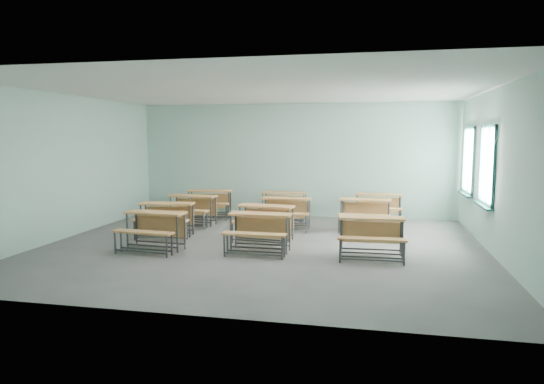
{
  "coord_description": "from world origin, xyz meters",
  "views": [
    {
      "loc": [
        2.25,
        -9.61,
        2.27
      ],
      "look_at": [
        -0.05,
        1.2,
        1.0
      ],
      "focal_mm": 32.0,
      "sensor_mm": 36.0,
      "label": 1
    }
  ],
  "objects_px": {
    "desk_unit_r0c2": "(371,231)",
    "desk_unit_r3c2": "(378,204)",
    "desk_unit_r0c0": "(153,225)",
    "desk_unit_r2c1": "(286,208)",
    "desk_unit_r1c1": "(264,217)",
    "desk_unit_r3c0": "(209,199)",
    "desk_unit_r0c1": "(259,227)",
    "desk_unit_r3c1": "(283,201)",
    "desk_unit_r1c0": "(166,214)",
    "desk_unit_r2c0": "(191,205)",
    "desk_unit_r2c2": "(365,210)"
  },
  "relations": [
    {
      "from": "desk_unit_r2c0",
      "to": "desk_unit_r3c0",
      "type": "relative_size",
      "value": 0.97
    },
    {
      "from": "desk_unit_r0c2",
      "to": "desk_unit_r3c0",
      "type": "distance_m",
      "value": 5.81
    },
    {
      "from": "desk_unit_r0c1",
      "to": "desk_unit_r1c0",
      "type": "distance_m",
      "value": 2.64
    },
    {
      "from": "desk_unit_r3c0",
      "to": "desk_unit_r0c0",
      "type": "bearing_deg",
      "value": -94.75
    },
    {
      "from": "desk_unit_r3c1",
      "to": "desk_unit_r1c0",
      "type": "bearing_deg",
      "value": -128.18
    },
    {
      "from": "desk_unit_r1c0",
      "to": "desk_unit_r3c2",
      "type": "relative_size",
      "value": 1.07
    },
    {
      "from": "desk_unit_r0c2",
      "to": "desk_unit_r2c1",
      "type": "height_order",
      "value": "same"
    },
    {
      "from": "desk_unit_r1c0",
      "to": "desk_unit_r1c1",
      "type": "distance_m",
      "value": 2.29
    },
    {
      "from": "desk_unit_r0c1",
      "to": "desk_unit_r0c2",
      "type": "relative_size",
      "value": 0.98
    },
    {
      "from": "desk_unit_r2c1",
      "to": "desk_unit_r3c2",
      "type": "relative_size",
      "value": 1.01
    },
    {
      "from": "desk_unit_r3c0",
      "to": "desk_unit_r2c1",
      "type": "bearing_deg",
      "value": -34.1
    },
    {
      "from": "desk_unit_r0c0",
      "to": "desk_unit_r0c2",
      "type": "xyz_separation_m",
      "value": [
        4.27,
        0.27,
        0.0
      ]
    },
    {
      "from": "desk_unit_r2c2",
      "to": "desk_unit_r3c1",
      "type": "relative_size",
      "value": 1.02
    },
    {
      "from": "desk_unit_r2c0",
      "to": "desk_unit_r0c2",
      "type": "bearing_deg",
      "value": -24.2
    },
    {
      "from": "desk_unit_r1c0",
      "to": "desk_unit_r3c0",
      "type": "height_order",
      "value": "same"
    },
    {
      "from": "desk_unit_r0c2",
      "to": "desk_unit_r1c0",
      "type": "xyz_separation_m",
      "value": [
        -4.59,
        1.03,
        0.0
      ]
    },
    {
      "from": "desk_unit_r2c1",
      "to": "desk_unit_r3c0",
      "type": "distance_m",
      "value": 2.67
    },
    {
      "from": "desk_unit_r0c2",
      "to": "desk_unit_r1c1",
      "type": "distance_m",
      "value": 2.55
    },
    {
      "from": "desk_unit_r2c0",
      "to": "desk_unit_r2c2",
      "type": "height_order",
      "value": "same"
    },
    {
      "from": "desk_unit_r0c0",
      "to": "desk_unit_r2c1",
      "type": "bearing_deg",
      "value": 56.77
    },
    {
      "from": "desk_unit_r2c1",
      "to": "desk_unit_r2c2",
      "type": "height_order",
      "value": "same"
    },
    {
      "from": "desk_unit_r0c0",
      "to": "desk_unit_r3c0",
      "type": "height_order",
      "value": "same"
    },
    {
      "from": "desk_unit_r0c1",
      "to": "desk_unit_r3c2",
      "type": "height_order",
      "value": "same"
    },
    {
      "from": "desk_unit_r0c2",
      "to": "desk_unit_r2c1",
      "type": "bearing_deg",
      "value": 127.75
    },
    {
      "from": "desk_unit_r2c2",
      "to": "desk_unit_r3c1",
      "type": "height_order",
      "value": "same"
    },
    {
      "from": "desk_unit_r2c0",
      "to": "desk_unit_r3c2",
      "type": "relative_size",
      "value": 1.05
    },
    {
      "from": "desk_unit_r2c1",
      "to": "desk_unit_r3c2",
      "type": "xyz_separation_m",
      "value": [
        2.24,
        1.3,
        0.0
      ]
    },
    {
      "from": "desk_unit_r2c0",
      "to": "desk_unit_r2c1",
      "type": "height_order",
      "value": "same"
    },
    {
      "from": "desk_unit_r2c2",
      "to": "desk_unit_r3c1",
      "type": "bearing_deg",
      "value": 156.99
    },
    {
      "from": "desk_unit_r0c2",
      "to": "desk_unit_r3c2",
      "type": "height_order",
      "value": "same"
    },
    {
      "from": "desk_unit_r3c1",
      "to": "desk_unit_r1c1",
      "type": "bearing_deg",
      "value": -87.11
    },
    {
      "from": "desk_unit_r3c0",
      "to": "desk_unit_r3c1",
      "type": "xyz_separation_m",
      "value": [
        2.11,
        0.02,
        0.0
      ]
    },
    {
      "from": "desk_unit_r2c2",
      "to": "desk_unit_r0c1",
      "type": "bearing_deg",
      "value": -123.88
    },
    {
      "from": "desk_unit_r1c0",
      "to": "desk_unit_r2c2",
      "type": "distance_m",
      "value": 4.7
    },
    {
      "from": "desk_unit_r1c0",
      "to": "desk_unit_r2c2",
      "type": "relative_size",
      "value": 1.04
    },
    {
      "from": "desk_unit_r0c2",
      "to": "desk_unit_r2c0",
      "type": "relative_size",
      "value": 0.97
    },
    {
      "from": "desk_unit_r1c1",
      "to": "desk_unit_r3c1",
      "type": "xyz_separation_m",
      "value": [
        -0.07,
        2.61,
        0.0
      ]
    },
    {
      "from": "desk_unit_r0c2",
      "to": "desk_unit_r3c2",
      "type": "relative_size",
      "value": 1.02
    },
    {
      "from": "desk_unit_r0c1",
      "to": "desk_unit_r0c2",
      "type": "height_order",
      "value": "same"
    },
    {
      "from": "desk_unit_r2c2",
      "to": "desk_unit_r2c0",
      "type": "bearing_deg",
      "value": -175.16
    },
    {
      "from": "desk_unit_r1c0",
      "to": "desk_unit_r1c1",
      "type": "relative_size",
      "value": 1.0
    },
    {
      "from": "desk_unit_r0c0",
      "to": "desk_unit_r1c1",
      "type": "bearing_deg",
      "value": 39.72
    },
    {
      "from": "desk_unit_r3c0",
      "to": "desk_unit_r3c1",
      "type": "bearing_deg",
      "value": -7.31
    },
    {
      "from": "desk_unit_r0c2",
      "to": "desk_unit_r3c0",
      "type": "relative_size",
      "value": 0.95
    },
    {
      "from": "desk_unit_r1c1",
      "to": "desk_unit_r3c0",
      "type": "bearing_deg",
      "value": 137.5
    },
    {
      "from": "desk_unit_r2c1",
      "to": "desk_unit_r3c2",
      "type": "height_order",
      "value": "same"
    },
    {
      "from": "desk_unit_r0c2",
      "to": "desk_unit_r1c0",
      "type": "bearing_deg",
      "value": 165.33
    },
    {
      "from": "desk_unit_r2c0",
      "to": "desk_unit_r2c2",
      "type": "relative_size",
      "value": 1.02
    },
    {
      "from": "desk_unit_r2c1",
      "to": "desk_unit_r3c1",
      "type": "bearing_deg",
      "value": 101.52
    },
    {
      "from": "desk_unit_r3c1",
      "to": "desk_unit_r0c0",
      "type": "bearing_deg",
      "value": -114.14
    }
  ]
}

